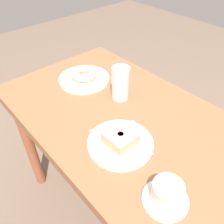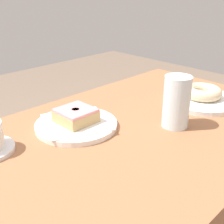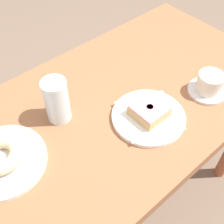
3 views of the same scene
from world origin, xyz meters
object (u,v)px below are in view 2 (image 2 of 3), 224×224
object	(u,v)px
water_glass	(177,102)
donut_glazed_square	(76,115)
donut_sugar_ring	(203,92)
plate_glazed_square	(76,125)
plate_sugar_ring	(202,100)

from	to	relation	value
water_glass	donut_glazed_square	bearing A→B (deg)	137.09
donut_sugar_ring	donut_glazed_square	bearing A→B (deg)	159.92
donut_sugar_ring	donut_glazed_square	size ratio (longest dim) A/B	1.30
plate_glazed_square	plate_sugar_ring	bearing A→B (deg)	-20.08
water_glass	donut_sugar_ring	bearing A→B (deg)	9.81
donut_glazed_square	water_glass	xyz separation A→B (m)	(0.19, -0.18, 0.03)
donut_sugar_ring	donut_glazed_square	distance (m)	0.41
donut_sugar_ring	donut_glazed_square	xyz separation A→B (m)	(-0.39, 0.14, -0.00)
plate_sugar_ring	water_glass	bearing A→B (deg)	-170.19
plate_glazed_square	donut_glazed_square	xyz separation A→B (m)	(0.00, 0.00, 0.03)
plate_sugar_ring	plate_glazed_square	size ratio (longest dim) A/B	1.06
plate_glazed_square	donut_glazed_square	distance (m)	0.03
plate_sugar_ring	plate_glazed_square	distance (m)	0.41
plate_glazed_square	water_glass	size ratio (longest dim) A/B	1.58
donut_sugar_ring	plate_sugar_ring	bearing A→B (deg)	-90.00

